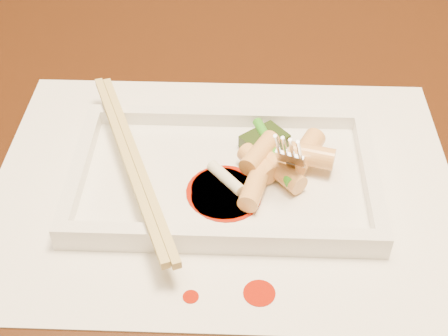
{
  "coord_description": "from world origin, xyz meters",
  "views": [
    {
      "loc": [
        0.09,
        -0.5,
        1.13
      ],
      "look_at": [
        0.08,
        -0.11,
        0.77
      ],
      "focal_mm": 50.0,
      "sensor_mm": 36.0,
      "label": 1
    }
  ],
  "objects_px": {
    "chopstick_a": "(127,159)",
    "placemat": "(224,184)",
    "plate_base": "(224,180)",
    "fork": "(312,96)",
    "table": "(156,177)"
  },
  "relations": [
    {
      "from": "chopstick_a",
      "to": "placemat",
      "type": "bearing_deg",
      "value": 0.0
    },
    {
      "from": "plate_base",
      "to": "placemat",
      "type": "bearing_deg",
      "value": 135.0
    },
    {
      "from": "plate_base",
      "to": "fork",
      "type": "xyz_separation_m",
      "value": [
        0.07,
        0.02,
        0.08
      ]
    },
    {
      "from": "placemat",
      "to": "chopstick_a",
      "type": "height_order",
      "value": "chopstick_a"
    },
    {
      "from": "table",
      "to": "plate_base",
      "type": "distance_m",
      "value": 0.17
    },
    {
      "from": "plate_base",
      "to": "chopstick_a",
      "type": "relative_size",
      "value": 1.08
    },
    {
      "from": "table",
      "to": "chopstick_a",
      "type": "bearing_deg",
      "value": -91.23
    },
    {
      "from": "plate_base",
      "to": "chopstick_a",
      "type": "bearing_deg",
      "value": 180.0
    },
    {
      "from": "placemat",
      "to": "fork",
      "type": "relative_size",
      "value": 2.86
    },
    {
      "from": "table",
      "to": "placemat",
      "type": "bearing_deg",
      "value": -54.6
    },
    {
      "from": "placemat",
      "to": "chopstick_a",
      "type": "xyz_separation_m",
      "value": [
        -0.08,
        -0.0,
        0.03
      ]
    },
    {
      "from": "table",
      "to": "chopstick_a",
      "type": "xyz_separation_m",
      "value": [
        -0.0,
        -0.11,
        0.13
      ]
    },
    {
      "from": "plate_base",
      "to": "fork",
      "type": "height_order",
      "value": "fork"
    },
    {
      "from": "chopstick_a",
      "to": "table",
      "type": "bearing_deg",
      "value": 88.77
    },
    {
      "from": "placemat",
      "to": "fork",
      "type": "bearing_deg",
      "value": 14.42
    }
  ]
}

